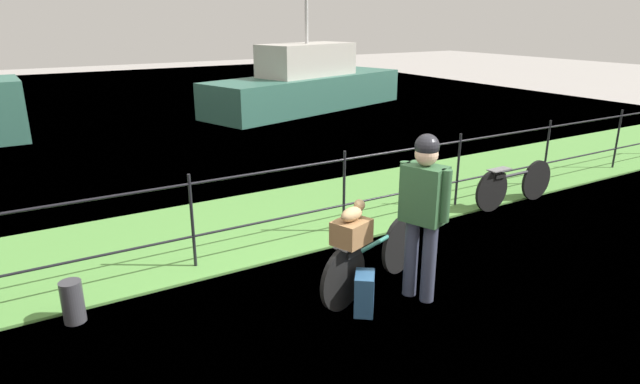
# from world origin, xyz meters

# --- Properties ---
(ground_plane) EXTENTS (60.00, 60.00, 0.00)m
(ground_plane) POSITION_xyz_m (0.00, 0.00, 0.00)
(ground_plane) COLOR #9E9993
(grass_strip) EXTENTS (27.00, 2.40, 0.03)m
(grass_strip) POSITION_xyz_m (0.00, 2.93, 0.01)
(grass_strip) COLOR #569342
(grass_strip) RESTS_ON ground
(harbor_water) EXTENTS (30.00, 30.00, 0.00)m
(harbor_water) POSITION_xyz_m (0.00, 11.60, 0.00)
(harbor_water) COLOR #60849E
(harbor_water) RESTS_ON ground
(iron_fence) EXTENTS (18.04, 0.04, 1.11)m
(iron_fence) POSITION_xyz_m (0.00, 2.06, 0.64)
(iron_fence) COLOR black
(iron_fence) RESTS_ON ground
(bicycle_main) EXTENTS (1.59, 0.60, 0.65)m
(bicycle_main) POSITION_xyz_m (0.41, 0.63, 0.34)
(bicycle_main) COLOR black
(bicycle_main) RESTS_ON ground
(wooden_crate) EXTENTS (0.41, 0.37, 0.23)m
(wooden_crate) POSITION_xyz_m (0.05, 0.51, 0.76)
(wooden_crate) COLOR olive
(wooden_crate) RESTS_ON bicycle_main
(terrier_dog) EXTENTS (0.32, 0.22, 0.18)m
(terrier_dog) POSITION_xyz_m (0.08, 0.52, 0.96)
(terrier_dog) COLOR tan
(terrier_dog) RESTS_ON wooden_crate
(cyclist_person) EXTENTS (0.38, 0.52, 1.68)m
(cyclist_person) POSITION_xyz_m (0.71, 0.26, 1.00)
(cyclist_person) COLOR #383D51
(cyclist_person) RESTS_ON ground
(backpack_on_paving) EXTENTS (0.31, 0.33, 0.40)m
(backpack_on_paving) POSITION_xyz_m (0.08, 0.31, 0.20)
(backpack_on_paving) COLOR #28517A
(backpack_on_paving) RESTS_ON ground
(mooring_bollard) EXTENTS (0.20, 0.20, 0.41)m
(mooring_bollard) POSITION_xyz_m (-2.33, 1.56, 0.20)
(mooring_bollard) COLOR #38383D
(mooring_bollard) RESTS_ON ground
(bicycle_parked) EXTENTS (1.62, 0.17, 0.62)m
(bicycle_parked) POSITION_xyz_m (3.77, 1.66, 0.33)
(bicycle_parked) COLOR black
(bicycle_parked) RESTS_ON ground
(moored_boat_near) EXTENTS (7.10, 3.86, 3.54)m
(moored_boat_near) POSITION_xyz_m (5.50, 10.89, 0.72)
(moored_boat_near) COLOR #336656
(moored_boat_near) RESTS_ON ground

